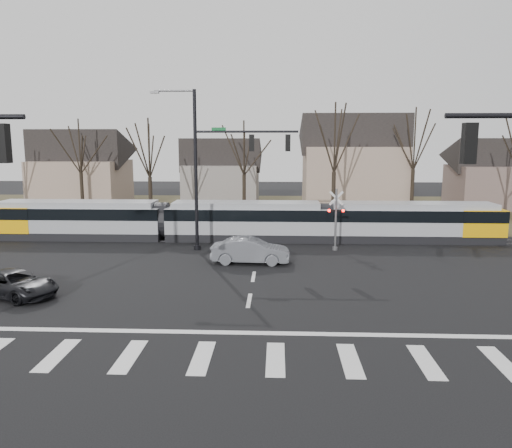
{
  "coord_description": "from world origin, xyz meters",
  "views": [
    {
      "loc": [
        1.23,
        -19.22,
        6.92
      ],
      "look_at": [
        0.0,
        9.0,
        2.3
      ],
      "focal_mm": 35.0,
      "sensor_mm": 36.0,
      "label": 1
    }
  ],
  "objects_px": {
    "sedan": "(250,251)",
    "rail_crossing_signal": "(336,221)",
    "tram": "(244,219)",
    "suv": "(14,284)"
  },
  "relations": [
    {
      "from": "sedan",
      "to": "rail_crossing_signal",
      "type": "distance_m",
      "value": 6.66
    },
    {
      "from": "rail_crossing_signal",
      "to": "suv",
      "type": "bearing_deg",
      "value": -145.87
    },
    {
      "from": "tram",
      "to": "sedan",
      "type": "relative_size",
      "value": 7.92
    },
    {
      "from": "tram",
      "to": "suv",
      "type": "xyz_separation_m",
      "value": [
        -9.52,
        -13.84,
        -0.9
      ]
    },
    {
      "from": "tram",
      "to": "rail_crossing_signal",
      "type": "relative_size",
      "value": 9.05
    },
    {
      "from": "tram",
      "to": "sedan",
      "type": "height_order",
      "value": "tram"
    },
    {
      "from": "suv",
      "to": "rail_crossing_signal",
      "type": "xyz_separation_m",
      "value": [
        15.7,
        10.64,
        1.29
      ]
    },
    {
      "from": "sedan",
      "to": "suv",
      "type": "xyz_separation_m",
      "value": [
        -10.37,
        -6.8,
        -0.15
      ]
    },
    {
      "from": "tram",
      "to": "sedan",
      "type": "xyz_separation_m",
      "value": [
        0.85,
        -7.04,
        -0.75
      ]
    },
    {
      "from": "sedan",
      "to": "rail_crossing_signal",
      "type": "height_order",
      "value": "rail_crossing_signal"
    }
  ]
}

